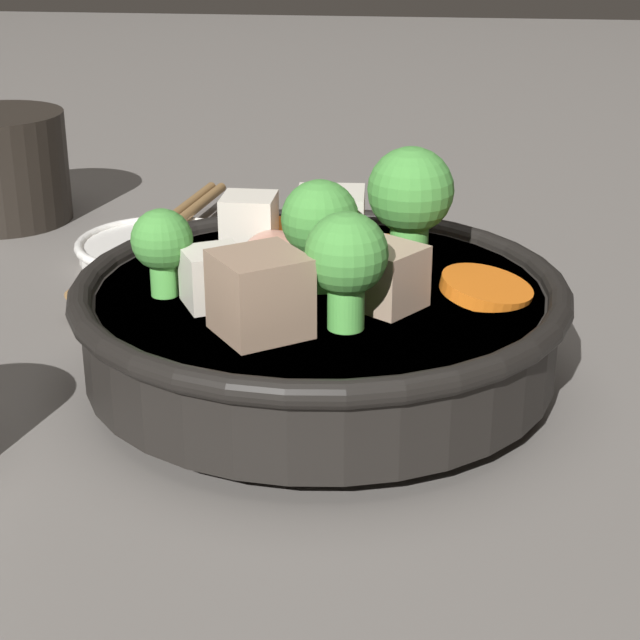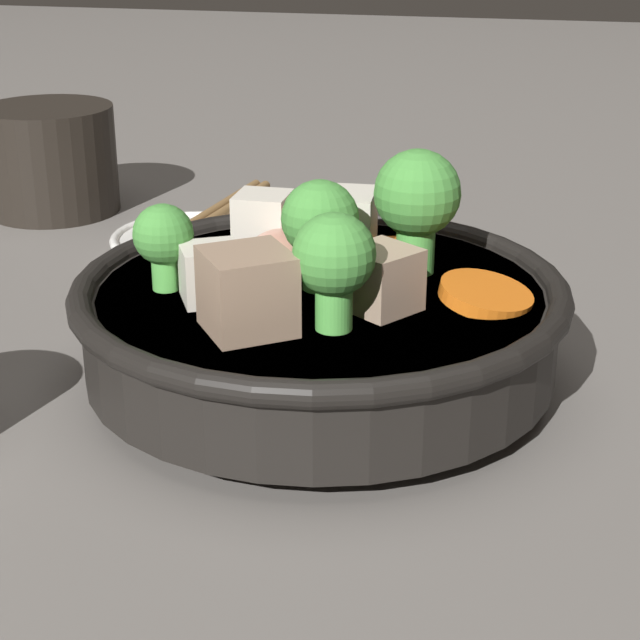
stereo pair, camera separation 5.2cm
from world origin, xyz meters
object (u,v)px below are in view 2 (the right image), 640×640
Objects in this scene: stirfry_bowl at (320,311)px; dark_mug at (52,159)px; side_saucer at (192,242)px; chopsticks_pair at (191,229)px.

stirfry_bowl is 0.36m from dark_mug.
chopsticks_pair reaches higher than side_saucer.
stirfry_bowl reaches higher than chopsticks_pair.
side_saucer is at bearing -118.19° from dark_mug.
side_saucer is (0.18, 0.13, -0.03)m from stirfry_bowl.
dark_mug is (0.25, 0.26, 0.00)m from stirfry_bowl.
stirfry_bowl is 2.20× the size of side_saucer.
dark_mug is (0.07, 0.13, 0.03)m from side_saucer.
stirfry_bowl is 1.02× the size of chopsticks_pair.
side_saucer is 0.01m from chopsticks_pair.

